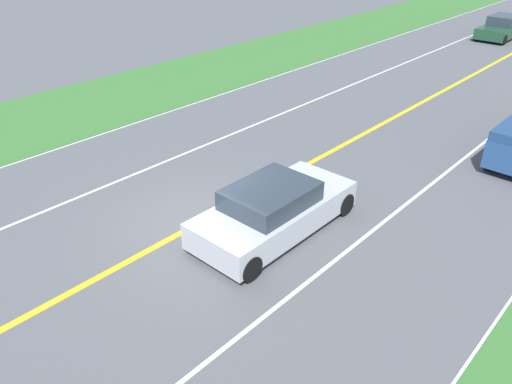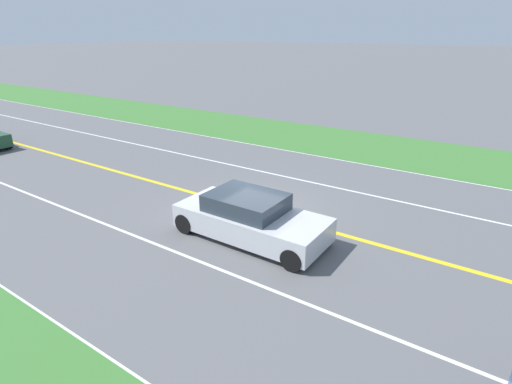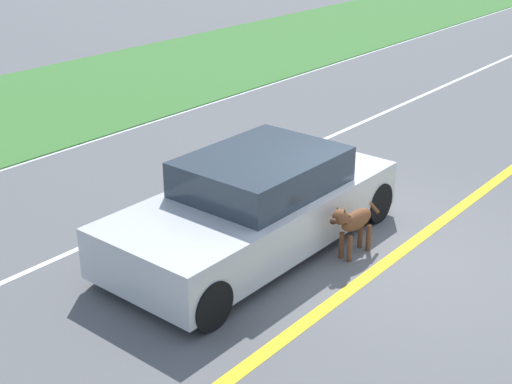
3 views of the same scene
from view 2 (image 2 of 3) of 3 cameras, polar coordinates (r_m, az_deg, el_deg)
The scene contains 9 objects.
ground_plane at distance 13.48m, azimuth -0.08°, elevation -2.64°, with size 400.00×400.00×0.00m, color #5B5B5E.
centre_divider_line at distance 13.48m, azimuth -0.08°, elevation -2.62°, with size 0.18×160.00×0.01m, color yellow.
lane_edge_line_right at distance 9.41m, azimuth -25.96°, elevation -17.19°, with size 0.14×160.00×0.01m, color white.
lane_edge_line_left at distance 19.31m, azimuth 11.67°, elevation 4.59°, with size 0.14×160.00×0.01m, color white.
lane_dash_same_dir at distance 11.08m, azimuth -10.40°, elevation -8.82°, with size 0.10×160.00×0.01m, color white.
lane_dash_oncoming at distance 16.28m, azimuth 6.84°, elevation 1.63°, with size 0.10×160.00×0.01m, color white.
grass_verge_left at distance 22.02m, azimuth 14.76°, elevation 6.48°, with size 6.00×160.00×0.03m, color #3D7533.
ego_car at distance 11.51m, azimuth -0.82°, elevation -3.73°, with size 1.91×4.44×1.33m.
dog at distance 12.75m, azimuth -0.03°, elevation -1.60°, with size 0.26×1.08×0.81m.
Camera 2 is at (10.16, 6.87, 5.60)m, focal length 28.00 mm.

